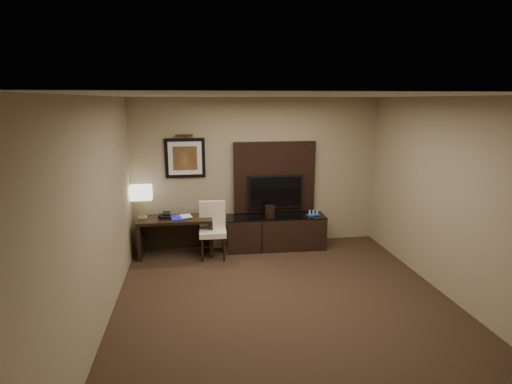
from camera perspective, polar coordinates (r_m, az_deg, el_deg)
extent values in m
cube|color=#322116|center=(5.44, 4.57, -16.27)|extent=(4.50, 5.00, 0.01)
cube|color=silver|center=(4.74, 5.18, 13.57)|extent=(4.50, 5.00, 0.01)
cube|color=#9B8B69|center=(7.31, 0.25, 2.79)|extent=(4.50, 0.01, 2.70)
cube|color=#9B8B69|center=(2.72, 17.81, -16.26)|extent=(4.50, 0.01, 2.70)
cube|color=#9B8B69|center=(4.91, -21.63, -3.28)|extent=(0.01, 5.00, 2.70)
cube|color=#9B8B69|center=(5.86, 26.77, -1.22)|extent=(0.01, 5.00, 2.70)
cube|color=black|center=(7.10, -11.35, -6.25)|extent=(1.27, 0.56, 0.67)
cube|color=black|center=(7.29, 2.85, -5.75)|extent=(1.79, 0.56, 0.61)
cube|color=black|center=(7.32, 2.65, 2.16)|extent=(1.50, 0.12, 1.30)
cube|color=black|center=(7.28, 2.78, 0.07)|extent=(1.00, 0.08, 0.60)
cube|color=black|center=(7.15, -10.09, 4.80)|extent=(0.70, 0.04, 0.70)
cylinder|color=#423115|center=(7.07, -10.23, 7.96)|extent=(0.04, 0.04, 0.30)
cube|color=#1C27B9|center=(6.97, -11.04, -3.61)|extent=(0.29, 0.35, 0.02)
imported|color=#B4AE8D|center=(6.97, -10.76, -2.64)|extent=(0.18, 0.06, 0.25)
cylinder|color=silver|center=(7.05, -7.93, -2.67)|extent=(0.07, 0.07, 0.17)
cylinder|color=black|center=(7.11, 2.01, -2.77)|extent=(0.23, 0.23, 0.21)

